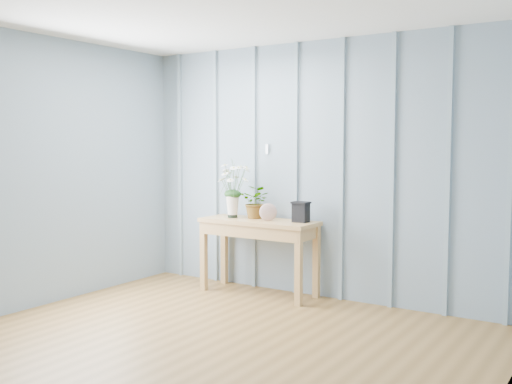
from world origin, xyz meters
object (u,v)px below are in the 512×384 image
Objects in this scene: daisy_vase at (233,179)px; felt_disc_vessel at (268,212)px; sideboard at (259,231)px; carved_box at (301,212)px.

felt_disc_vessel is (0.45, -0.03, -0.30)m from daisy_vase.
sideboard is 0.60m from daisy_vase.
daisy_vase is at bearing -175.46° from carved_box.
sideboard is 0.50m from carved_box.
carved_box reaches higher than sideboard.
carved_box is (0.32, 0.09, 0.02)m from felt_disc_vessel.
daisy_vase is (-0.31, -0.01, 0.51)m from sideboard.
sideboard is 6.02× the size of carved_box.
carved_box is at bearing -19.83° from felt_disc_vessel.
felt_disc_vessel is (0.13, -0.03, 0.20)m from sideboard.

